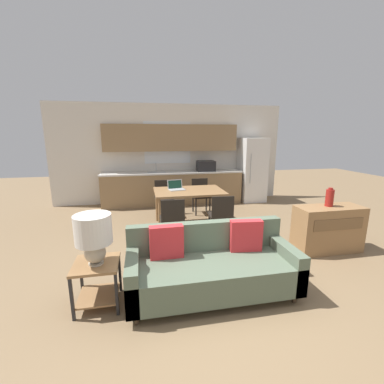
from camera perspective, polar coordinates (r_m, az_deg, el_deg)
The scene contains 15 objects.
ground_plane at distance 3.32m, azimuth 5.76°, elevation -22.14°, with size 20.00×20.00×0.00m, color #7F6647.
wall_back at distance 7.29m, azimuth -4.73°, elevation 8.45°, with size 6.40×0.07×2.70m.
kitchen_counter at distance 7.05m, azimuth -4.24°, elevation 4.13°, with size 3.79×0.65×2.15m.
refrigerator at distance 7.57m, azimuth 13.19°, elevation 4.82°, with size 0.68×0.72×1.79m.
dining_table at distance 5.30m, azimuth -0.68°, elevation -0.31°, with size 1.41×0.96×0.76m.
couch at distance 3.24m, azimuth 4.19°, elevation -16.05°, with size 1.98×0.80×0.84m.
side_table at distance 3.18m, azimuth -20.31°, elevation -17.21°, with size 0.48×0.48×0.51m.
table_lamp at distance 2.94m, azimuth -21.04°, elevation -8.68°, with size 0.39×0.39×0.56m.
credenza at distance 4.80m, azimuth 27.94°, elevation -7.23°, with size 1.08×0.44×0.75m.
vase at distance 4.69m, azimuth 28.26°, elevation -1.11°, with size 0.12×0.12×0.30m.
dining_chair_far_right at distance 6.26m, azimuth 1.95°, elevation -0.37°, with size 0.42×0.42×0.83m.
dining_chair_near_right at distance 4.73m, azimuth 6.44°, elevation -4.81°, with size 0.45×0.45×0.83m.
dining_chair_near_left at distance 4.48m, azimuth -4.40°, elevation -5.75°, with size 0.43×0.43×0.83m.
dining_chair_far_left at distance 6.06m, azimuth -6.28°, elevation -0.87°, with size 0.43×0.43×0.83m.
laptop at distance 5.37m, azimuth -3.58°, elevation 1.07°, with size 0.37×0.32×0.20m.
Camera 1 is at (-0.83, -2.60, 1.89)m, focal length 24.00 mm.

